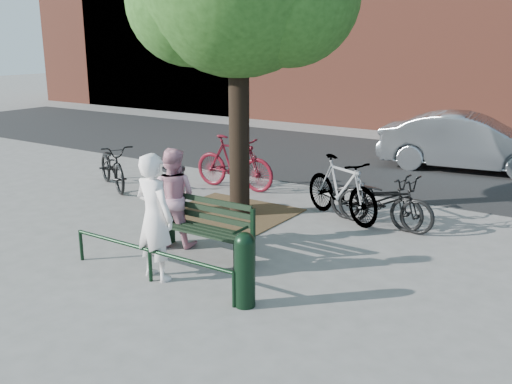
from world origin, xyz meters
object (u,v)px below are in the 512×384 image
Objects in this scene: litter_bin at (174,190)px; bicycle_c at (376,199)px; bollard at (245,267)px; park_bench at (205,227)px; parked_car at (469,142)px; person_right at (173,197)px; person_left at (154,217)px.

litter_bin is 3.99m from bicycle_c.
litter_bin is (-3.57, 2.67, -0.07)m from bollard.
bicycle_c is at bearing 60.01° from park_bench.
parked_car reaches higher than litter_bin.
litter_bin is at bearing 143.25° from bollard.
litter_bin is at bearing 142.81° from park_bench.
bicycle_c is at bearing 21.94° from litter_bin.
bollard is at bearing -176.89° from bicycle_c.
bollard is 0.53× the size of bicycle_c.
person_right is at bearing 152.04° from bollard.
litter_bin is 0.20× the size of parked_car.
bollard is 4.16m from bicycle_c.
person_right is at bearing -49.11° from litter_bin.
person_left reaches higher than park_bench.
person_right is (-0.72, 1.20, -0.10)m from person_left.
park_bench is 0.38× the size of parked_car.
bicycle_c reaches higher than park_bench.
person_right is at bearing 144.66° from bicycle_c.
person_left is 1.66m from bollard.
bicycle_c is 0.42× the size of parked_car.
park_bench is 1.98m from bollard.
park_bench is at bearing -37.19° from litter_bin.
person_left is 0.98× the size of bicycle_c.
person_right is at bearing -53.05° from person_left.
park_bench is 3.45m from bicycle_c.
park_bench is 1.85× the size of litter_bin.
parked_car reaches higher than bollard.
bicycle_c is (2.46, 2.92, -0.34)m from person_right.
litter_bin is at bearing 143.25° from parked_car.
park_bench is at bearing 154.84° from bicycle_c.
person_left is at bearing 160.49° from parked_car.
parked_car is (3.99, 7.24, 0.28)m from litter_bin.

